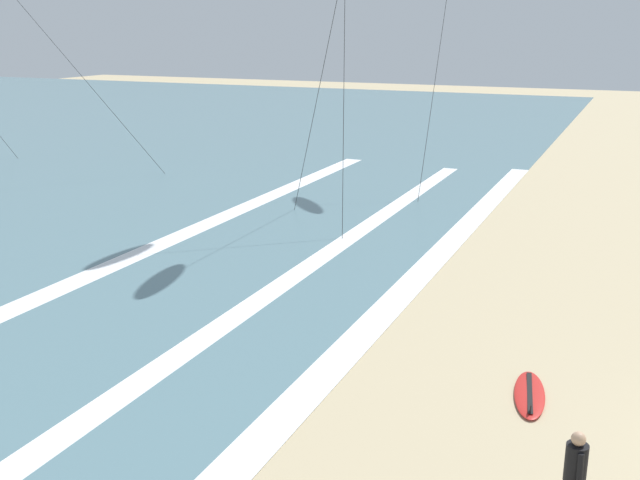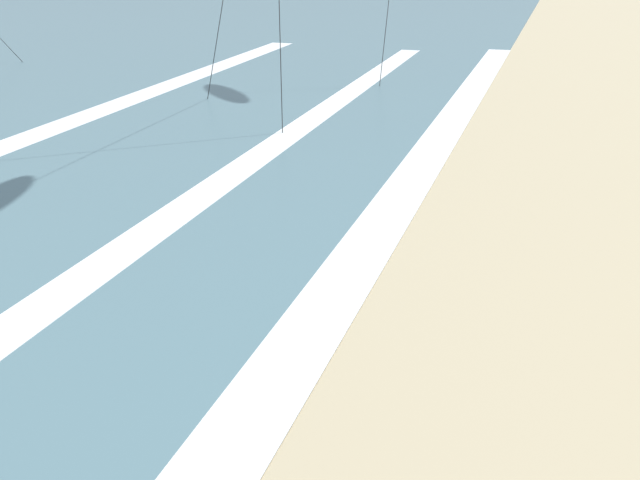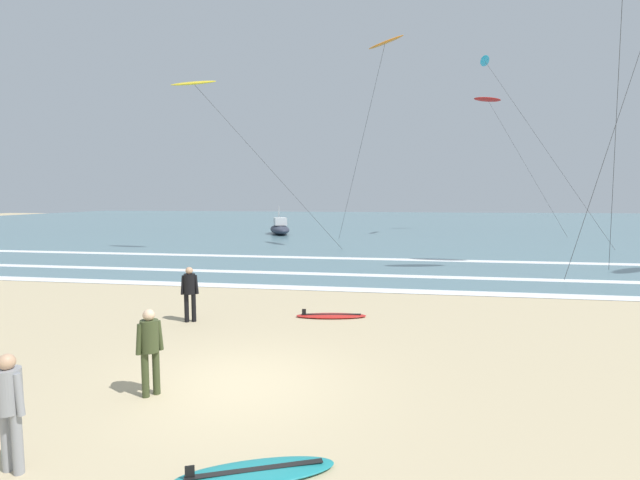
# 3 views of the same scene
# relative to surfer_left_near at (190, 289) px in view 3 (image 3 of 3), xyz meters

# --- Properties ---
(ground_plane) EXTENTS (160.00, 160.00, 0.00)m
(ground_plane) POSITION_rel_surfer_left_near_xyz_m (2.84, -4.02, -0.96)
(ground_plane) COLOR tan
(ocean_surface) EXTENTS (140.00, 90.00, 0.01)m
(ocean_surface) POSITION_rel_surfer_left_near_xyz_m (2.84, 49.89, -0.95)
(ocean_surface) COLOR slate
(ocean_surface) RESTS_ON ground
(wave_foam_shoreline) EXTENTS (48.02, 0.85, 0.01)m
(wave_foam_shoreline) POSITION_rel_surfer_left_near_xyz_m (4.74, 5.29, -0.94)
(wave_foam_shoreline) COLOR white
(wave_foam_shoreline) RESTS_ON ocean_surface
(wave_foam_mid_break) EXTENTS (50.42, 0.74, 0.01)m
(wave_foam_mid_break) POSITION_rel_surfer_left_near_xyz_m (2.40, 8.65, -0.94)
(wave_foam_mid_break) COLOR white
(wave_foam_mid_break) RESTS_ON ocean_surface
(wave_foam_outer_break) EXTENTS (53.86, 0.90, 0.01)m
(wave_foam_outer_break) POSITION_rel_surfer_left_near_xyz_m (1.22, 14.21, -0.94)
(wave_foam_outer_break) COLOR white
(wave_foam_outer_break) RESTS_ON ocean_surface
(surfer_left_near) EXTENTS (0.50, 0.32, 1.60)m
(surfer_left_near) POSITION_rel_surfer_left_near_xyz_m (0.00, 0.00, 0.00)
(surfer_left_near) COLOR black
(surfer_left_near) RESTS_ON ground
(surfer_background_far) EXTENTS (0.52, 0.32, 1.60)m
(surfer_background_far) POSITION_rel_surfer_left_near_xyz_m (0.89, -7.23, 0.00)
(surfer_background_far) COLOR gray
(surfer_background_far) RESTS_ON ground
(surfer_foreground_main) EXTENTS (0.39, 0.45, 1.60)m
(surfer_foreground_main) POSITION_rel_surfer_left_near_xyz_m (1.46, -4.77, 0.00)
(surfer_foreground_main) COLOR #384223
(surfer_foreground_main) RESTS_ON ground
(surfboard_near_water) EXTENTS (2.17, 0.93, 0.25)m
(surfboard_near_water) POSITION_rel_surfer_left_near_xyz_m (3.95, 1.15, -0.91)
(surfboard_near_water) COLOR red
(surfboard_near_water) RESTS_ON ground
(surfboard_left_pile) EXTENTS (2.17, 1.34, 0.25)m
(surfboard_left_pile) POSITION_rel_surfer_left_near_xyz_m (4.05, -6.81, -0.91)
(surfboard_left_pile) COLOR teal
(surfboard_left_pile) RESTS_ON ground
(kite_cyan_low_near) EXTENTS (8.14, 9.87, 15.25)m
(kite_cyan_low_near) POSITION_rel_surfer_left_near_xyz_m (13.20, 29.57, 13.95)
(kite_cyan_low_near) COLOR #23A8C6
(kite_cyan_low_near) RESTS_ON ground
(kite_orange_far_left) EXTENTS (5.29, 9.32, 13.63)m
(kite_orange_far_left) POSITION_rel_surfer_left_near_xyz_m (5.01, 18.52, 12.36)
(kite_orange_far_left) COLOR orange
(kite_orange_far_left) RESTS_ON ground
(kite_red_far_right) EXTENTS (7.89, 6.24, 13.45)m
(kite_red_far_right) POSITION_rel_surfer_left_near_xyz_m (14.80, 36.69, 12.18)
(kite_red_far_right) COLOR red
(kite_red_far_right) RESTS_ON ground
(kite_yellow_distant_high) EXTENTS (10.61, 4.09, 10.83)m
(kite_yellow_distant_high) POSITION_rel_surfer_left_near_xyz_m (-6.62, 15.43, 9.58)
(kite_yellow_distant_high) COLOR yellow
(kite_yellow_distant_high) RESTS_ON ground
(offshore_boat) EXTENTS (3.48, 5.46, 2.70)m
(offshore_boat) POSITION_rel_surfer_left_near_xyz_m (-5.02, 30.40, -0.40)
(offshore_boat) COLOR #2D3342
(offshore_boat) RESTS_ON ground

